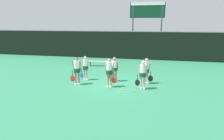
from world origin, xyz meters
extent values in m
plane|color=#2D7F56|center=(0.00, 0.00, 0.00)|extent=(140.00, 140.00, 0.00)
cube|color=black|center=(0.00, 9.63, 1.41)|extent=(60.00, 0.06, 2.82)
cube|color=slate|center=(0.00, 9.63, 2.86)|extent=(60.00, 0.08, 0.08)
cylinder|color=#515156|center=(-0.22, 10.59, 2.89)|extent=(0.14, 0.14, 5.79)
cylinder|color=#515156|center=(2.72, 10.59, 2.89)|extent=(0.14, 0.14, 5.79)
cube|color=#0F3823|center=(1.25, 10.59, 5.00)|extent=(3.59, 0.12, 1.58)
cube|color=white|center=(1.25, 10.52, 5.63)|extent=(3.45, 0.02, 0.32)
cube|color=#B2B2B7|center=(-2.37, 5.32, 0.42)|extent=(2.06, 0.61, 0.04)
cylinder|color=slate|center=(-1.56, 5.55, 0.20)|extent=(0.06, 0.06, 0.40)
cylinder|color=slate|center=(-1.53, 5.30, 0.20)|extent=(0.06, 0.06, 0.40)
cylinder|color=slate|center=(-3.21, 5.34, 0.20)|extent=(0.06, 0.06, 0.40)
cylinder|color=slate|center=(-3.18, 5.09, 0.20)|extent=(0.06, 0.06, 0.40)
cylinder|color=#8C664C|center=(-1.97, -0.59, 0.41)|extent=(0.10, 0.10, 0.82)
cylinder|color=#8C664C|center=(-2.17, -0.61, 0.41)|extent=(0.10, 0.10, 0.82)
cube|color=white|center=(-1.97, -0.62, 0.04)|extent=(0.14, 0.25, 0.09)
cube|color=white|center=(-2.16, -0.64, 0.04)|extent=(0.14, 0.25, 0.09)
cylinder|color=#16422B|center=(-2.07, -0.60, 0.91)|extent=(0.40, 0.40, 0.26)
cylinder|color=white|center=(-2.07, -0.60, 1.17)|extent=(0.35, 0.35, 0.69)
sphere|color=#8C664C|center=(-2.07, -0.60, 1.61)|extent=(0.20, 0.20, 0.20)
sphere|color=black|center=(-2.07, -0.58, 1.64)|extent=(0.19, 0.19, 0.19)
cylinder|color=#8C664C|center=(-2.29, -0.63, 1.16)|extent=(0.22, 0.10, 0.66)
cylinder|color=#8C664C|center=(-1.87, -0.58, 1.16)|extent=(0.08, 0.08, 0.66)
cylinder|color=black|center=(-2.36, -0.66, 0.73)|extent=(0.03, 0.03, 0.28)
ellipsoid|color=red|center=(-2.36, -0.66, 0.40)|extent=(0.32, 0.03, 0.39)
cylinder|color=tan|center=(0.09, -0.70, 0.42)|extent=(0.10, 0.10, 0.84)
cylinder|color=tan|center=(-0.10, -0.68, 0.42)|extent=(0.10, 0.10, 0.84)
cube|color=white|center=(0.08, -0.72, 0.04)|extent=(0.13, 0.25, 0.09)
cube|color=white|center=(-0.11, -0.71, 0.04)|extent=(0.13, 0.25, 0.09)
cylinder|color=#16422B|center=(-0.01, -0.69, 0.93)|extent=(0.40, 0.40, 0.26)
cylinder|color=white|center=(-0.01, -0.69, 1.19)|extent=(0.35, 0.35, 0.71)
sphere|color=tan|center=(-0.01, -0.69, 1.64)|extent=(0.20, 0.20, 0.20)
sphere|color=black|center=(-0.01, -0.67, 1.67)|extent=(0.18, 0.18, 0.18)
cylinder|color=tan|center=(0.20, -0.71, 1.18)|extent=(0.22, 0.09, 0.67)
cylinder|color=tan|center=(-0.21, -0.67, 1.18)|extent=(0.08, 0.08, 0.67)
cylinder|color=black|center=(0.28, -0.73, 0.76)|extent=(0.03, 0.03, 0.26)
ellipsoid|color=red|center=(0.28, -0.73, 0.45)|extent=(0.31, 0.03, 0.36)
cylinder|color=tan|center=(2.03, -0.63, 0.40)|extent=(0.10, 0.10, 0.79)
cylinder|color=tan|center=(1.84, -0.64, 0.40)|extent=(0.10, 0.10, 0.79)
cube|color=white|center=(2.03, -0.66, 0.04)|extent=(0.12, 0.25, 0.09)
cube|color=white|center=(1.85, -0.67, 0.04)|extent=(0.12, 0.25, 0.09)
cylinder|color=#16422B|center=(1.94, -0.63, 0.87)|extent=(0.39, 0.39, 0.23)
cylinder|color=white|center=(1.94, -0.63, 1.12)|extent=(0.34, 0.34, 0.65)
sphere|color=tan|center=(1.94, -0.63, 1.54)|extent=(0.20, 0.20, 0.20)
sphere|color=#D8B772|center=(1.94, -0.61, 1.57)|extent=(0.19, 0.19, 0.19)
cylinder|color=tan|center=(1.73, -0.65, 1.10)|extent=(0.21, 0.09, 0.62)
cylinder|color=tan|center=(2.14, -0.62, 1.10)|extent=(0.08, 0.08, 0.62)
cylinder|color=black|center=(1.65, -0.67, 0.71)|extent=(0.03, 0.03, 0.27)
ellipsoid|color=black|center=(1.65, -0.67, 0.39)|extent=(0.29, 0.03, 0.37)
cylinder|color=tan|center=(-1.86, 0.57, 0.38)|extent=(0.10, 0.10, 0.76)
cylinder|color=tan|center=(-2.02, 0.54, 0.38)|extent=(0.10, 0.10, 0.76)
cube|color=white|center=(-1.86, 0.54, 0.04)|extent=(0.15, 0.25, 0.09)
cube|color=white|center=(-2.02, 0.51, 0.04)|extent=(0.15, 0.25, 0.09)
cylinder|color=#16422B|center=(-1.94, 0.55, 0.85)|extent=(0.34, 0.34, 0.25)
cylinder|color=white|center=(-1.94, 0.55, 1.07)|extent=(0.30, 0.30, 0.62)
sphere|color=tan|center=(-1.94, 0.55, 1.48)|extent=(0.21, 0.21, 0.21)
sphere|color=#D8B772|center=(-1.95, 0.57, 1.51)|extent=(0.19, 0.19, 0.19)
cylinder|color=tan|center=(-2.13, 0.53, 1.05)|extent=(0.21, 0.11, 0.59)
cylinder|color=tan|center=(-1.77, 0.58, 1.05)|extent=(0.08, 0.08, 0.59)
cylinder|color=black|center=(-2.21, 0.49, 0.67)|extent=(0.03, 0.03, 0.28)
ellipsoid|color=blue|center=(-2.21, 0.49, 0.33)|extent=(0.26, 0.03, 0.39)
cylinder|color=#8C664C|center=(0.09, 0.67, 0.38)|extent=(0.10, 0.10, 0.76)
cylinder|color=#8C664C|center=(-0.08, 0.66, 0.38)|extent=(0.10, 0.10, 0.76)
cube|color=white|center=(0.09, 0.64, 0.04)|extent=(0.12, 0.25, 0.09)
cube|color=white|center=(-0.08, 0.63, 0.04)|extent=(0.12, 0.25, 0.09)
cylinder|color=#16422B|center=(0.00, 0.67, 0.83)|extent=(0.37, 0.37, 0.20)
cylinder|color=white|center=(0.00, 0.67, 1.06)|extent=(0.32, 0.32, 0.60)
sphere|color=#8C664C|center=(0.00, 0.67, 1.48)|extent=(0.23, 0.23, 0.23)
sphere|color=#4C331E|center=(0.00, 0.69, 1.50)|extent=(0.21, 0.21, 0.21)
cylinder|color=#8C664C|center=(-0.20, 0.66, 1.05)|extent=(0.20, 0.09, 0.57)
cylinder|color=#8C664C|center=(0.19, 0.68, 1.05)|extent=(0.08, 0.08, 0.57)
cylinder|color=black|center=(-0.28, 0.63, 0.67)|extent=(0.03, 0.03, 0.28)
ellipsoid|color=red|center=(-0.28, 0.63, 0.34)|extent=(0.31, 0.03, 0.38)
cylinder|color=tan|center=(2.13, 0.57, 0.39)|extent=(0.10, 0.10, 0.78)
cylinder|color=tan|center=(1.97, 0.55, 0.39)|extent=(0.10, 0.10, 0.78)
cube|color=white|center=(2.14, 0.54, 0.04)|extent=(0.14, 0.25, 0.09)
cube|color=white|center=(1.97, 0.52, 0.04)|extent=(0.14, 0.25, 0.09)
cylinder|color=#16422B|center=(2.05, 0.56, 0.85)|extent=(0.35, 0.35, 0.20)
cylinder|color=white|center=(2.05, 0.56, 1.10)|extent=(0.30, 0.30, 0.64)
sphere|color=tan|center=(2.05, 0.56, 1.52)|extent=(0.20, 0.20, 0.20)
sphere|color=olive|center=(2.05, 0.58, 1.54)|extent=(0.19, 0.19, 0.19)
cylinder|color=tan|center=(2.24, 0.58, 1.08)|extent=(0.21, 0.10, 0.61)
cylinder|color=tan|center=(1.87, 0.54, 1.08)|extent=(0.08, 0.08, 0.61)
cylinder|color=black|center=(2.32, 0.57, 0.69)|extent=(0.03, 0.03, 0.28)
ellipsoid|color=black|center=(2.32, 0.57, 0.35)|extent=(0.30, 0.03, 0.39)
sphere|color=#CCE033|center=(1.39, -0.30, 0.03)|extent=(0.07, 0.07, 0.07)
sphere|color=#CCE033|center=(1.56, -1.12, 0.04)|extent=(0.07, 0.07, 0.07)
sphere|color=#CCE033|center=(1.47, 1.98, 0.03)|extent=(0.07, 0.07, 0.07)
sphere|color=#CCE033|center=(3.17, -0.07, 0.04)|extent=(0.07, 0.07, 0.07)
sphere|color=#CCE033|center=(0.83, -1.60, 0.03)|extent=(0.07, 0.07, 0.07)
sphere|color=#CCE033|center=(0.85, -1.12, 0.03)|extent=(0.07, 0.07, 0.07)
camera|label=1|loc=(2.97, -12.78, 3.79)|focal=35.00mm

